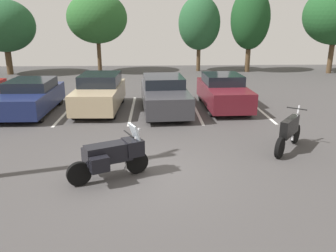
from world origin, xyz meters
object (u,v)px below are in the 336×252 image
car_navy (30,97)px  car_charcoal (164,94)px  motorcycle_touring (112,155)px  motorcycle_second (289,132)px  car_tan (100,93)px  car_maroon (223,92)px

car_navy → car_charcoal: bearing=1.1°
motorcycle_touring → motorcycle_second: bearing=19.0°
motorcycle_touring → motorcycle_second: (5.18, 1.79, -0.05)m
car_tan → car_maroon: 5.54m
car_navy → car_maroon: (8.44, 0.60, 0.02)m
motorcycle_second → car_charcoal: (-3.66, 4.98, 0.14)m
motorcycle_second → car_tan: 8.36m
car_navy → car_charcoal: (5.75, 0.11, 0.03)m
motorcycle_touring → car_tan: car_tan is taller
motorcycle_second → car_tan: bearing=141.1°
car_tan → car_navy: bearing=-172.7°
car_tan → motorcycle_touring: bearing=-79.4°
car_charcoal → car_navy: bearing=-178.9°
motorcycle_touring → car_tan: 7.16m
motorcycle_touring → car_maroon: 8.40m
car_charcoal → car_maroon: size_ratio=1.11×
motorcycle_touring → car_maroon: car_maroon is taller
car_maroon → motorcycle_touring: bearing=-120.2°
motorcycle_touring → motorcycle_second: motorcycle_touring is taller
motorcycle_touring → car_charcoal: 6.94m
car_navy → car_maroon: size_ratio=0.97×
car_navy → car_maroon: bearing=4.0°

